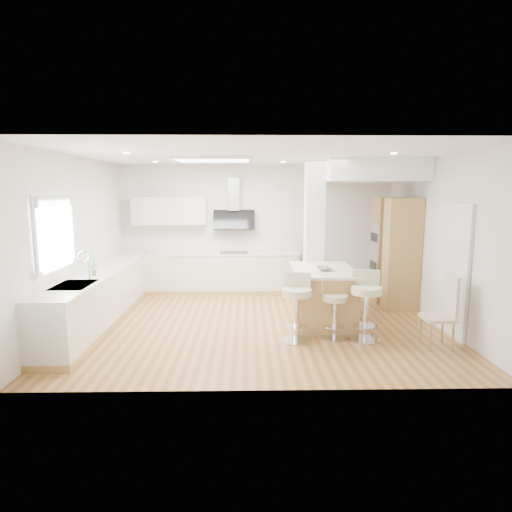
{
  "coord_description": "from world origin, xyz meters",
  "views": [
    {
      "loc": [
        -0.2,
        -7.04,
        2.23
      ],
      "look_at": [
        -0.05,
        0.4,
        1.09
      ],
      "focal_mm": 30.0,
      "sensor_mm": 36.0,
      "label": 1
    }
  ],
  "objects_px": {
    "peninsula": "(323,295)",
    "dining_chair": "(444,309)",
    "bar_stool_a": "(297,304)",
    "bar_stool_b": "(334,307)",
    "bar_stool_c": "(366,302)"
  },
  "relations": [
    {
      "from": "peninsula",
      "to": "dining_chair",
      "type": "xyz_separation_m",
      "value": [
        1.54,
        -1.18,
        0.09
      ]
    },
    {
      "from": "peninsula",
      "to": "bar_stool_a",
      "type": "relative_size",
      "value": 1.53
    },
    {
      "from": "bar_stool_a",
      "to": "bar_stool_b",
      "type": "xyz_separation_m",
      "value": [
        0.58,
        0.1,
        -0.08
      ]
    },
    {
      "from": "bar_stool_a",
      "to": "bar_stool_c",
      "type": "xyz_separation_m",
      "value": [
        1.04,
        0.02,
        0.02
      ]
    },
    {
      "from": "bar_stool_b",
      "to": "dining_chair",
      "type": "distance_m",
      "value": 1.55
    },
    {
      "from": "peninsula",
      "to": "bar_stool_b",
      "type": "xyz_separation_m",
      "value": [
        0.04,
        -0.8,
        0.02
      ]
    },
    {
      "from": "dining_chair",
      "to": "bar_stool_a",
      "type": "bearing_deg",
      "value": 171.6
    },
    {
      "from": "peninsula",
      "to": "bar_stool_a",
      "type": "height_order",
      "value": "bar_stool_a"
    },
    {
      "from": "dining_chair",
      "to": "bar_stool_c",
      "type": "bearing_deg",
      "value": 163.41
    },
    {
      "from": "bar_stool_c",
      "to": "peninsula",
      "type": "bearing_deg",
      "value": 129.02
    },
    {
      "from": "bar_stool_a",
      "to": "bar_stool_c",
      "type": "distance_m",
      "value": 1.04
    },
    {
      "from": "bar_stool_b",
      "to": "bar_stool_c",
      "type": "xyz_separation_m",
      "value": [
        0.45,
        -0.08,
        0.1
      ]
    },
    {
      "from": "bar_stool_c",
      "to": "dining_chair",
      "type": "bearing_deg",
      "value": -5.95
    },
    {
      "from": "bar_stool_c",
      "to": "dining_chair",
      "type": "distance_m",
      "value": 1.09
    },
    {
      "from": "bar_stool_b",
      "to": "bar_stool_c",
      "type": "height_order",
      "value": "bar_stool_c"
    }
  ]
}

